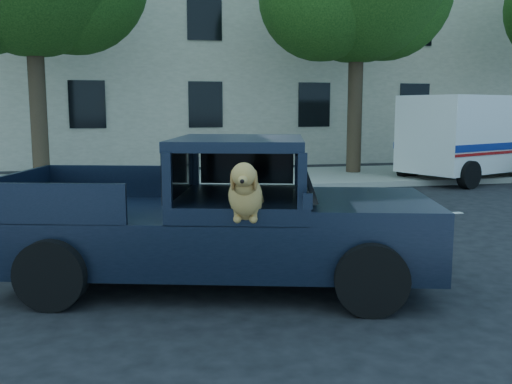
# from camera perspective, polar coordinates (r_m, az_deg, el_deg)

# --- Properties ---
(ground) EXTENTS (120.00, 120.00, 0.00)m
(ground) POSITION_cam_1_polar(r_m,az_deg,el_deg) (7.16, 1.34, -8.47)
(ground) COLOR black
(ground) RESTS_ON ground
(far_sidewalk) EXTENTS (60.00, 4.00, 0.15)m
(far_sidewalk) POSITION_cam_1_polar(r_m,az_deg,el_deg) (16.06, -6.52, 1.18)
(far_sidewalk) COLOR gray
(far_sidewalk) RESTS_ON ground
(lane_stripes) EXTENTS (21.60, 0.14, 0.01)m
(lane_stripes) POSITION_cam_1_polar(r_m,az_deg,el_deg) (10.89, 7.30, -2.64)
(lane_stripes) COLOR silver
(lane_stripes) RESTS_ON ground
(building_main) EXTENTS (26.00, 6.00, 9.00)m
(building_main) POSITION_cam_1_polar(r_m,az_deg,el_deg) (23.74, -1.18, 14.25)
(building_main) COLOR beige
(building_main) RESTS_ON ground
(pickup_truck) EXTENTS (5.19, 3.15, 1.74)m
(pickup_truck) POSITION_cam_1_polar(r_m,az_deg,el_deg) (6.73, -4.34, -4.40)
(pickup_truck) COLOR black
(pickup_truck) RESTS_ON ground
(mail_truck) EXTENTS (4.84, 3.57, 2.42)m
(mail_truck) POSITION_cam_1_polar(r_m,az_deg,el_deg) (17.46, 20.68, 4.50)
(mail_truck) COLOR silver
(mail_truck) RESTS_ON ground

